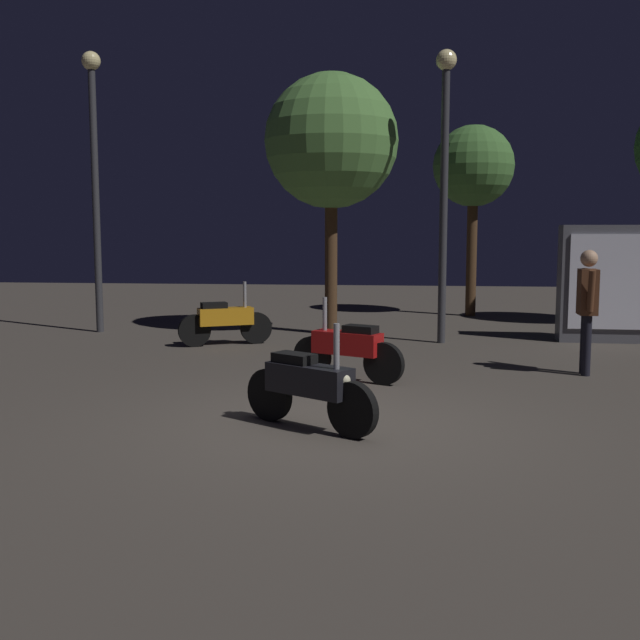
{
  "coord_description": "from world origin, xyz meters",
  "views": [
    {
      "loc": [
        0.68,
        -7.77,
        2.02
      ],
      "look_at": [
        -0.26,
        0.78,
        1.0
      ],
      "focal_mm": 42.94,
      "sensor_mm": 36.0,
      "label": 1
    }
  ],
  "objects_px": {
    "streetlamp_far": "(444,160)",
    "kiosk_billboard": "(605,284)",
    "motorcycle_red_parked_left": "(347,348)",
    "person_rider_beside": "(587,300)",
    "motorcycle_black_foreground": "(309,387)",
    "motorcycle_orange_parked_right": "(225,320)",
    "streetlamp_near": "(94,158)"
  },
  "relations": [
    {
      "from": "motorcycle_red_parked_left",
      "to": "streetlamp_far",
      "type": "relative_size",
      "value": 0.3
    },
    {
      "from": "motorcycle_black_foreground",
      "to": "kiosk_billboard",
      "type": "distance_m",
      "value": 8.07
    },
    {
      "from": "kiosk_billboard",
      "to": "streetlamp_near",
      "type": "bearing_deg",
      "value": -0.2
    },
    {
      "from": "motorcycle_black_foreground",
      "to": "motorcycle_orange_parked_right",
      "type": "xyz_separation_m",
      "value": [
        -2.16,
        5.47,
        0.0
      ]
    },
    {
      "from": "motorcycle_black_foreground",
      "to": "motorcycle_red_parked_left",
      "type": "bearing_deg",
      "value": 118.44
    },
    {
      "from": "streetlamp_near",
      "to": "kiosk_billboard",
      "type": "relative_size",
      "value": 2.57
    },
    {
      "from": "motorcycle_orange_parked_right",
      "to": "streetlamp_near",
      "type": "height_order",
      "value": "streetlamp_near"
    },
    {
      "from": "person_rider_beside",
      "to": "streetlamp_near",
      "type": "bearing_deg",
      "value": 159.77
    },
    {
      "from": "motorcycle_orange_parked_right",
      "to": "kiosk_billboard",
      "type": "relative_size",
      "value": 0.73
    },
    {
      "from": "person_rider_beside",
      "to": "streetlamp_near",
      "type": "relative_size",
      "value": 0.32
    },
    {
      "from": "streetlamp_far",
      "to": "motorcycle_red_parked_left",
      "type": "bearing_deg",
      "value": -111.32
    },
    {
      "from": "streetlamp_far",
      "to": "kiosk_billboard",
      "type": "distance_m",
      "value": 3.67
    },
    {
      "from": "motorcycle_red_parked_left",
      "to": "person_rider_beside",
      "type": "bearing_deg",
      "value": -141.35
    },
    {
      "from": "motorcycle_orange_parked_right",
      "to": "streetlamp_far",
      "type": "xyz_separation_m",
      "value": [
        3.78,
        0.7,
        2.79
      ]
    },
    {
      "from": "streetlamp_near",
      "to": "streetlamp_far",
      "type": "height_order",
      "value": "streetlamp_near"
    },
    {
      "from": "motorcycle_orange_parked_right",
      "to": "person_rider_beside",
      "type": "distance_m",
      "value": 6.06
    },
    {
      "from": "motorcycle_black_foreground",
      "to": "motorcycle_red_parked_left",
      "type": "relative_size",
      "value": 0.94
    },
    {
      "from": "streetlamp_far",
      "to": "kiosk_billboard",
      "type": "relative_size",
      "value": 2.43
    },
    {
      "from": "person_rider_beside",
      "to": "streetlamp_far",
      "type": "bearing_deg",
      "value": 125.66
    },
    {
      "from": "motorcycle_orange_parked_right",
      "to": "streetlamp_far",
      "type": "height_order",
      "value": "streetlamp_far"
    },
    {
      "from": "person_rider_beside",
      "to": "streetlamp_far",
      "type": "distance_m",
      "value": 4.04
    },
    {
      "from": "person_rider_beside",
      "to": "kiosk_billboard",
      "type": "relative_size",
      "value": 0.83
    },
    {
      "from": "motorcycle_red_parked_left",
      "to": "kiosk_billboard",
      "type": "xyz_separation_m",
      "value": [
        4.34,
        4.1,
        0.61
      ]
    },
    {
      "from": "motorcycle_red_parked_left",
      "to": "streetlamp_far",
      "type": "xyz_separation_m",
      "value": [
        1.42,
        3.63,
        2.79
      ]
    },
    {
      "from": "person_rider_beside",
      "to": "kiosk_billboard",
      "type": "bearing_deg",
      "value": 74.8
    },
    {
      "from": "motorcycle_orange_parked_right",
      "to": "person_rider_beside",
      "type": "xyz_separation_m",
      "value": [
        5.63,
        -2.15,
        0.61
      ]
    },
    {
      "from": "streetlamp_far",
      "to": "kiosk_billboard",
      "type": "xyz_separation_m",
      "value": [
        2.92,
        0.47,
        -2.18
      ]
    },
    {
      "from": "motorcycle_black_foreground",
      "to": "streetlamp_far",
      "type": "distance_m",
      "value": 6.97
    },
    {
      "from": "streetlamp_near",
      "to": "motorcycle_orange_parked_right",
      "type": "bearing_deg",
      "value": -26.59
    },
    {
      "from": "motorcycle_orange_parked_right",
      "to": "person_rider_beside",
      "type": "relative_size",
      "value": 0.88
    },
    {
      "from": "streetlamp_far",
      "to": "person_rider_beside",
      "type": "bearing_deg",
      "value": -56.96
    },
    {
      "from": "motorcycle_red_parked_left",
      "to": "motorcycle_orange_parked_right",
      "type": "height_order",
      "value": "same"
    }
  ]
}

